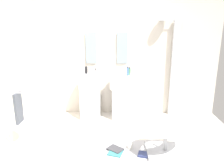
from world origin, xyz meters
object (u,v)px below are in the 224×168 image
Objects in this scene: towel_rack at (17,109)px; soap_bottle_blue at (128,71)px; soap_bottle_grey at (96,72)px; soap_bottle_green at (129,72)px; pedestal_sink_left at (90,94)px; magazine_teal at (116,152)px; magazine_navy at (147,155)px; pedestal_sink_right at (122,94)px; lounge_chair at (166,133)px; coffee_mug at (130,146)px; soap_bottle_black at (86,70)px; magazine_charcoal at (115,149)px; shower_column at (174,67)px.

towel_rack is 5.09× the size of soap_bottle_blue.
soap_bottle_green is (0.69, 0.07, 0.01)m from soap_bottle_grey.
soap_bottle_green is at bearing 51.39° from soap_bottle_blue.
pedestal_sink_left is 1.57m from magazine_teal.
magazine_navy is 1.75m from soap_bottle_green.
pedestal_sink_right reaches higher than magazine_navy.
towel_rack reaches higher than magazine_navy.
towel_rack reaches higher than lounge_chair.
towel_rack is at bearing 175.81° from lounge_chair.
soap_bottle_black is at bearing 122.78° from coffee_mug.
coffee_mug is (-0.24, 0.19, 0.03)m from magazine_navy.
pedestal_sink_left is 7.26× the size of soap_bottle_grey.
magazine_charcoal is 1.61m from soap_bottle_blue.
coffee_mug is (-0.53, 0.09, -0.29)m from lounge_chair.
pedestal_sink_left is 10.78× the size of coffee_mug.
soap_bottle_black reaches higher than coffee_mug.
towel_rack is at bearing -153.56° from shower_column.
towel_rack is at bearing -175.48° from magazine_navy.
shower_column reaches higher than soap_bottle_green.
soap_bottle_blue is 1.16× the size of soap_bottle_green.
pedestal_sink_left is 0.51× the size of shower_column.
soap_bottle_green is (-0.95, -0.23, -0.06)m from shower_column.
pedestal_sink_right is 6.51× the size of soap_bottle_green.
soap_bottle_grey reaches higher than pedestal_sink_left.
lounge_chair is 6.41× the size of soap_bottle_green.
magazine_charcoal is 0.08m from magazine_teal.
coffee_mug reaches higher than magazine_teal.
magazine_navy is 1.10× the size of magazine_charcoal.
soap_bottle_blue is at bearing -11.39° from soap_bottle_black.
soap_bottle_green is (0.03, 1.24, 0.96)m from coffee_mug.
shower_column is at bearing 10.27° from soap_bottle_grey.
pedestal_sink_right is 1.40m from magazine_charcoal.
soap_bottle_grey is at bearing 43.50° from towel_rack.
soap_bottle_blue is (0.11, -0.07, 0.51)m from pedestal_sink_right.
soap_bottle_blue reaches higher than magazine_teal.
towel_rack is at bearing -125.91° from soap_bottle_black.
soap_bottle_blue is (0.65, 0.02, 0.02)m from soap_bottle_grey.
soap_bottle_blue is at bearing 1.56° from soap_bottle_grey.
soap_bottle_grey is (-1.64, -0.30, -0.07)m from shower_column.
soap_bottle_grey is at bearing -169.73° from shower_column.
soap_bottle_grey is at bearing -41.21° from soap_bottle_black.
magazine_charcoal is (-0.76, 0.04, -0.32)m from lounge_chair.
towel_rack reaches higher than magazine_charcoal.
lounge_chair is at bearing -67.10° from soap_bottle_blue.
pedestal_sink_left is 6.54× the size of soap_bottle_black.
coffee_mug is (0.79, -1.26, -0.47)m from pedestal_sink_left.
shower_column is (1.10, 0.21, 0.55)m from pedestal_sink_right.
soap_bottle_grey reaches higher than lounge_chair.
pedestal_sink_left is 1.56m from towel_rack.
magazine_teal is (1.58, -0.21, -0.61)m from towel_rack.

